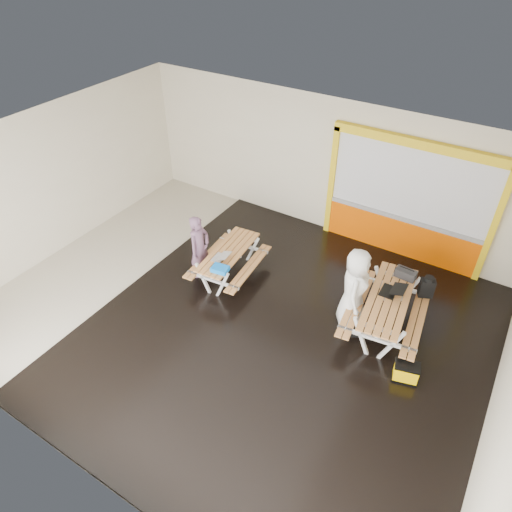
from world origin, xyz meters
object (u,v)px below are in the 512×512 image
Objects in this scene: toolbox at (406,274)px; person_right at (354,288)px; blue_pouch at (220,269)px; backpack at (427,287)px; laptop_right at (392,290)px; picnic_table_left at (229,257)px; picnic_table_right at (387,305)px; fluke_bag at (406,372)px; laptop_left at (221,257)px; dark_case at (361,328)px; person_left at (200,248)px.

person_right is at bearing -129.20° from toolbox.
backpack is at bearing 24.51° from blue_pouch.
backpack is at bearing 50.44° from laptop_right.
picnic_table_left is at bearing 110.56° from blue_pouch.
picnic_table_right is 4.85× the size of backpack.
picnic_table_right reaches higher than fluke_bag.
laptop_left is at bearing 82.11° from person_right.
person_right reaches higher than laptop_right.
dark_case is (-0.85, -1.15, -0.65)m from backpack.
person_right is 2.79m from blue_pouch.
person_left is at bearing -176.28° from dark_case.
picnic_table_right is at bearing -95.26° from person_right.
toolbox is (4.22, 1.36, 0.17)m from person_left.
laptop_right is at bearing 57.73° from dark_case.
blue_pouch is at bearing -113.37° from person_left.
toolbox is at bearing 16.15° from picnic_table_left.
person_right is 0.87m from dark_case.
picnic_table_left is 3.96× the size of fluke_bag.
dark_case is (3.83, 0.25, -0.66)m from person_left.
laptop_right is at bearing 12.27° from laptop_left.
laptop_left is at bearing -167.73° from laptop_right.
toolbox is at bearing 20.73° from laptop_left.
laptop_left is 3.64m from laptop_right.
person_right is (3.49, 0.46, 0.11)m from person_left.
toolbox is at bearing -56.39° from person_right.
laptop_right reaches higher than backpack.
blue_pouch is at bearing 89.91° from person_right.
person_right is at bearing 148.76° from dark_case.
person_left is (-4.15, -0.60, 0.13)m from picnic_table_right.
laptop_left is 0.80× the size of fluke_bag.
dark_case is 0.91× the size of fluke_bag.
picnic_table_right is 0.71m from dark_case.
laptop_left is at bearing -175.29° from dark_case.
blue_pouch is 0.70× the size of fluke_bag.
fluke_bag is at bearing -1.04° from blue_pouch.
person_right is 3.55× the size of fluke_bag.
laptop_left is at bearing -91.12° from person_left.
picnic_table_left is 3.82m from toolbox.
picnic_table_right is 4.65× the size of fluke_bag.
laptop_right is 0.84m from backpack.
person_right is at bearing -155.65° from laptop_right.
person_right is (-0.67, -0.14, 0.24)m from picnic_table_right.
picnic_table_right is 0.31m from laptop_right.
person_right is at bearing 3.09° from picnic_table_left.
person_left is at bearing -163.39° from backpack.
laptop_right is (3.58, 0.46, 0.35)m from picnic_table_left.
laptop_right is at bearing 91.26° from picnic_table_right.
person_right reaches higher than picnic_table_right.
person_left is at bearing 80.27° from person_right.
blue_pouch is at bearing -153.17° from toolbox.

